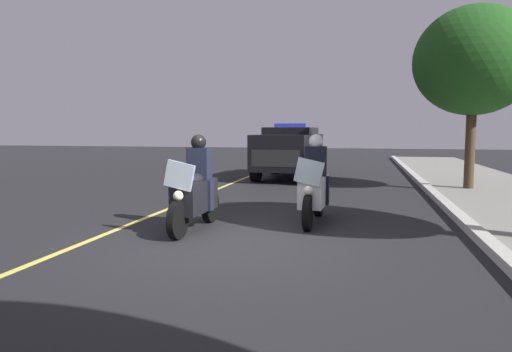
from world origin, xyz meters
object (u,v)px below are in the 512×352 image
object	(u,v)px
police_suv	(290,150)
tree_far_back	(474,61)
police_motorcycle_lead_left	(195,191)
police_motorcycle_lead_right	(314,187)

from	to	relation	value
police_suv	tree_far_back	distance (m)	6.90
police_motorcycle_lead_left	police_suv	xyz separation A→B (m)	(-9.50, 0.23, 0.37)
tree_far_back	police_motorcycle_lead_right	bearing A→B (deg)	-35.14
tree_far_back	police_suv	bearing A→B (deg)	-115.33
police_motorcycle_lead_right	tree_far_back	xyz separation A→B (m)	(-5.62, 3.96, 3.07)
police_motorcycle_lead_right	police_suv	distance (m)	8.53
police_motorcycle_lead_left	tree_far_back	size ratio (longest dim) A/B	0.41
police_motorcycle_lead_left	police_suv	size ratio (longest dim) A/B	0.43
tree_far_back	police_motorcycle_lead_left	bearing A→B (deg)	-41.35
police_motorcycle_lead_left	tree_far_back	xyz separation A→B (m)	(-6.78, 5.97, 3.07)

